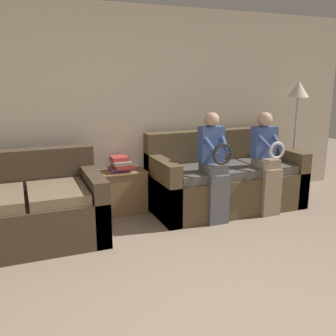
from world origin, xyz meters
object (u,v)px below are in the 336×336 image
at_px(couch_main, 224,181).
at_px(couch_side, 27,210).
at_px(side_shelf, 122,191).
at_px(book_stack, 121,164).
at_px(floor_lamp, 298,101).
at_px(child_right_seated, 267,158).
at_px(child_left_seated, 214,162).

bearing_deg(couch_main, couch_side, -176.50).
bearing_deg(couch_main, side_shelf, 167.12).
bearing_deg(couch_side, couch_main, 3.50).
relative_size(book_stack, floor_lamp, 0.18).
distance_m(child_right_seated, side_shelf, 1.86).
relative_size(child_right_seated, floor_lamp, 0.78).
relative_size(side_shelf, floor_lamp, 0.37).
relative_size(child_left_seated, child_right_seated, 1.02).
height_order(side_shelf, book_stack, book_stack).
distance_m(couch_side, child_right_seated, 2.85).
xyz_separation_m(couch_main, floor_lamp, (1.26, 0.18, 1.00)).
bearing_deg(couch_main, child_left_seated, -134.59).
xyz_separation_m(couch_side, child_right_seated, (2.82, -0.22, 0.38)).
distance_m(couch_side, book_stack, 1.25).
relative_size(child_left_seated, side_shelf, 2.15).
height_order(child_right_seated, side_shelf, child_right_seated).
xyz_separation_m(couch_main, child_right_seated, (0.37, -0.37, 0.35)).
bearing_deg(side_shelf, couch_side, -158.33).
relative_size(couch_main, floor_lamp, 1.20).
relative_size(child_right_seated, side_shelf, 2.11).
xyz_separation_m(couch_side, side_shelf, (1.13, 0.45, -0.05)).
height_order(child_right_seated, floor_lamp, floor_lamp).
bearing_deg(child_left_seated, couch_main, 45.41).
xyz_separation_m(couch_main, book_stack, (-1.32, 0.30, 0.28)).
xyz_separation_m(couch_side, book_stack, (1.13, 0.45, 0.30)).
bearing_deg(child_right_seated, floor_lamp, 32.10).
bearing_deg(child_right_seated, side_shelf, 158.19).
height_order(child_left_seated, floor_lamp, floor_lamp).
xyz_separation_m(couch_side, floor_lamp, (3.71, 0.33, 1.02)).
xyz_separation_m(child_right_seated, floor_lamp, (0.89, 0.56, 0.64)).
xyz_separation_m(child_right_seated, book_stack, (-1.69, 0.67, -0.08)).
height_order(couch_main, book_stack, couch_main).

